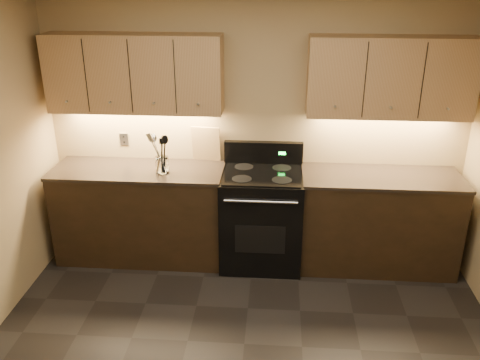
# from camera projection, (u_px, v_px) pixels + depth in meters

# --- Properties ---
(wall_back) EXTENTS (4.00, 0.04, 2.60)m
(wall_back) POSITION_uv_depth(u_px,v_px,m) (256.00, 125.00, 4.85)
(wall_back) COLOR tan
(wall_back) RESTS_ON ground
(counter_left) EXTENTS (1.62, 0.62, 0.93)m
(counter_left) POSITION_uv_depth(u_px,v_px,m) (141.00, 213.00, 4.98)
(counter_left) COLOR black
(counter_left) RESTS_ON ground
(counter_right) EXTENTS (1.46, 0.62, 0.93)m
(counter_right) POSITION_uv_depth(u_px,v_px,m) (377.00, 221.00, 4.82)
(counter_right) COLOR black
(counter_right) RESTS_ON ground
(stove) EXTENTS (0.76, 0.68, 1.14)m
(stove) POSITION_uv_depth(u_px,v_px,m) (262.00, 217.00, 4.87)
(stove) COLOR black
(stove) RESTS_ON ground
(upper_cab_left) EXTENTS (1.60, 0.30, 0.70)m
(upper_cab_left) POSITION_uv_depth(u_px,v_px,m) (134.00, 73.00, 4.59)
(upper_cab_left) COLOR tan
(upper_cab_left) RESTS_ON wall_back
(upper_cab_right) EXTENTS (1.44, 0.30, 0.70)m
(upper_cab_right) POSITION_uv_depth(u_px,v_px,m) (390.00, 77.00, 4.44)
(upper_cab_right) COLOR tan
(upper_cab_right) RESTS_ON wall_back
(outlet_plate) EXTENTS (0.08, 0.01, 0.12)m
(outlet_plate) POSITION_uv_depth(u_px,v_px,m) (124.00, 139.00, 5.01)
(outlet_plate) COLOR #B2B5BA
(outlet_plate) RESTS_ON wall_back
(utensil_crock) EXTENTS (0.16, 0.16, 0.15)m
(utensil_crock) POSITION_uv_depth(u_px,v_px,m) (162.00, 165.00, 4.69)
(utensil_crock) COLOR white
(utensil_crock) RESTS_ON counter_left
(cutting_board) EXTENTS (0.28, 0.10, 0.35)m
(cutting_board) POSITION_uv_depth(u_px,v_px,m) (206.00, 144.00, 4.93)
(cutting_board) COLOR tan
(cutting_board) RESTS_ON counter_left
(wooden_spoon) EXTENTS (0.12, 0.15, 0.34)m
(wooden_spoon) POSITION_uv_depth(u_px,v_px,m) (158.00, 154.00, 4.63)
(wooden_spoon) COLOR tan
(wooden_spoon) RESTS_ON utensil_crock
(black_spoon) EXTENTS (0.11, 0.10, 0.36)m
(black_spoon) POSITION_uv_depth(u_px,v_px,m) (162.00, 153.00, 4.64)
(black_spoon) COLOR black
(black_spoon) RESTS_ON utensil_crock
(black_turner) EXTENTS (0.11, 0.11, 0.33)m
(black_turner) POSITION_uv_depth(u_px,v_px,m) (161.00, 155.00, 4.63)
(black_turner) COLOR black
(black_turner) RESTS_ON utensil_crock
(steel_spatula) EXTENTS (0.24, 0.11, 0.40)m
(steel_spatula) POSITION_uv_depth(u_px,v_px,m) (164.00, 151.00, 4.64)
(steel_spatula) COLOR silver
(steel_spatula) RESTS_ON utensil_crock
(steel_skimmer) EXTENTS (0.23, 0.16, 0.37)m
(steel_skimmer) POSITION_uv_depth(u_px,v_px,m) (165.00, 153.00, 4.62)
(steel_skimmer) COLOR silver
(steel_skimmer) RESTS_ON utensil_crock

